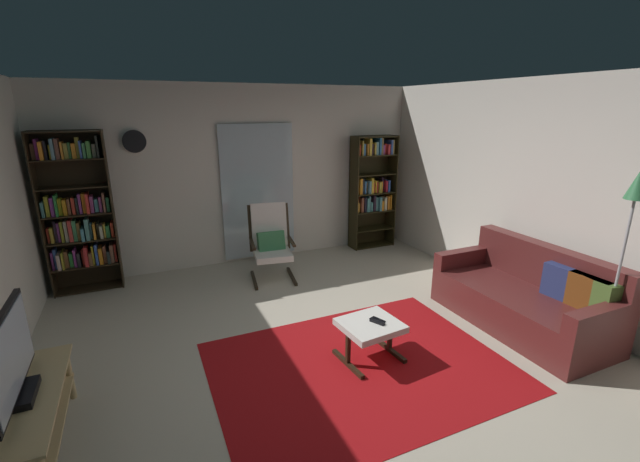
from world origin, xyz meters
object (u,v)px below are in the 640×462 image
at_px(cell_phone, 377,320).
at_px(ottoman, 370,329).
at_px(tv_remote, 377,322).
at_px(wall_clock, 134,141).
at_px(bookshelf_near_tv, 79,213).
at_px(floor_lamp_by_sofa, 632,213).
at_px(leather_sofa, 527,298).
at_px(television, 10,361).
at_px(bookshelf_near_sofa, 372,186).
at_px(tv_stand, 24,420).
at_px(lounge_armchair, 271,240).

bearing_deg(cell_phone, ottoman, 161.44).
height_order(tv_remote, wall_clock, wall_clock).
xyz_separation_m(bookshelf_near_tv, floor_lamp_by_sofa, (4.50, -3.75, 0.40)).
bearing_deg(tv_remote, bookshelf_near_tv, 103.85).
height_order(bookshelf_near_tv, floor_lamp_by_sofa, bookshelf_near_tv).
bearing_deg(leather_sofa, television, 178.93).
relative_size(bookshelf_near_sofa, leather_sofa, 1.02).
height_order(tv_stand, wall_clock, wall_clock).
bearing_deg(cell_phone, television, 160.00).
relative_size(television, tv_remote, 6.41).
distance_m(television, ottoman, 2.70).
relative_size(tv_remote, wall_clock, 0.50).
xyz_separation_m(bookshelf_near_sofa, lounge_armchair, (-1.96, -0.63, -0.50)).
distance_m(ottoman, floor_lamp_by_sofa, 2.44).
bearing_deg(ottoman, bookshelf_near_sofa, 59.20).
relative_size(bookshelf_near_tv, tv_remote, 13.99).
bearing_deg(tv_remote, television, 152.76).
bearing_deg(leather_sofa, bookshelf_near_tv, 145.54).
xyz_separation_m(leather_sofa, cell_phone, (-1.78, 0.14, 0.07)).
xyz_separation_m(ottoman, cell_phone, (0.08, 0.00, 0.07)).
bearing_deg(bookshelf_near_tv, bookshelf_near_sofa, 0.44).
distance_m(leather_sofa, cell_phone, 1.79).
relative_size(bookshelf_near_sofa, wall_clock, 6.35).
xyz_separation_m(tv_stand, wall_clock, (0.89, 3.10, 1.55)).
relative_size(bookshelf_near_tv, bookshelf_near_sofa, 1.09).
height_order(leather_sofa, wall_clock, wall_clock).
xyz_separation_m(lounge_armchair, floor_lamp_by_sofa, (2.22, -3.15, 0.87)).
distance_m(leather_sofa, tv_remote, 1.81).
bearing_deg(lounge_armchair, tv_stand, -136.26).
relative_size(tv_remote, floor_lamp_by_sofa, 0.08).
bearing_deg(bookshelf_near_tv, ottoman, -48.75).
xyz_separation_m(television, bookshelf_near_sofa, (4.39, 2.95, 0.29)).
bearing_deg(tv_stand, floor_lamp_by_sofa, -9.98).
bearing_deg(lounge_armchair, floor_lamp_by_sofa, -54.87).
distance_m(tv_stand, bookshelf_near_tv, 3.02).
relative_size(lounge_armchair, tv_remote, 7.10).
relative_size(television, bookshelf_near_sofa, 0.50).
distance_m(ottoman, tv_remote, 0.10).
distance_m(bookshelf_near_tv, leather_sofa, 5.35).
distance_m(bookshelf_near_tv, wall_clock, 1.13).
bearing_deg(wall_clock, floor_lamp_by_sofa, -46.20).
relative_size(ottoman, tv_remote, 3.91).
distance_m(lounge_armchair, ottoman, 2.28).
xyz_separation_m(television, bookshelf_near_tv, (0.15, 2.92, 0.27)).
bearing_deg(floor_lamp_by_sofa, ottoman, 155.89).
xyz_separation_m(leather_sofa, wall_clock, (-3.64, 3.17, 1.54)).
distance_m(tv_remote, floor_lamp_by_sofa, 2.35).
bearing_deg(floor_lamp_by_sofa, cell_phone, 154.95).
bearing_deg(leather_sofa, wall_clock, 138.91).
distance_m(tv_stand, cell_phone, 2.75).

